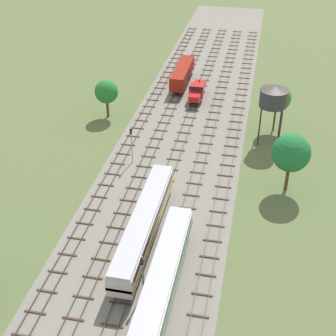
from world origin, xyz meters
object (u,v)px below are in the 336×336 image
Objects in this scene: passenger_coach_centre_nearest at (162,280)px; freight_boxcar_left_midfar at (182,73)px; passenger_coach_centre_left_near at (144,222)px; signal_post_near at (131,141)px; shunter_loco_centre_left_mid at (197,90)px; signal_post_nearest at (143,271)px; water_tower at (273,97)px.

passenger_coach_centre_nearest reaches higher than freight_boxcar_left_midfar.
signal_post_near is (-6.30, 17.28, 1.15)m from passenger_coach_centre_left_near.
freight_boxcar_left_midfar reaches higher than shunter_loco_centre_left_mid.
passenger_coach_centre_nearest and passenger_coach_centre_left_near have the same top height.
freight_boxcar_left_midfar is at bearing 96.16° from signal_post_nearest.
passenger_coach_centre_nearest is 1.57× the size of freight_boxcar_left_midfar.
passenger_coach_centre_left_near is 32.32m from water_tower.
passenger_coach_centre_left_near reaches higher than freight_boxcar_left_midfar.
passenger_coach_centre_left_near is at bearing -116.70° from water_tower.
shunter_loco_centre_left_mid is at bearing 92.34° from signal_post_nearest.
water_tower is at bearing -48.47° from freight_boxcar_left_midfar.
water_tower is at bearing -44.08° from shunter_loco_centre_left_mid.
signal_post_nearest is at bearing -108.06° from water_tower.
signal_post_nearest is at bearing -83.84° from freight_boxcar_left_midfar.
water_tower reaches higher than signal_post_near.
shunter_loco_centre_left_mid is 1.41× the size of signal_post_near.
signal_post_near reaches higher than shunter_loco_centre_left_mid.
shunter_loco_centre_left_mid is at bearing 90.00° from passenger_coach_centre_left_near.
signal_post_nearest is at bearing -87.66° from shunter_loco_centre_left_mid.
signal_post_nearest is at bearing 179.87° from passenger_coach_centre_nearest.
passenger_coach_centre_nearest is 51.51m from shunter_loco_centre_left_mid.
signal_post_near reaches higher than signal_post_nearest.
passenger_coach_centre_left_near is 3.67× the size of signal_post_near.
passenger_coach_centre_left_near is 42.34m from shunter_loco_centre_left_mid.
freight_boxcar_left_midfar is 1.43× the size of water_tower.
shunter_loco_centre_left_mid is at bearing -59.21° from freight_boxcar_left_midfar.
signal_post_nearest is at bearing -72.26° from signal_post_near.
passenger_coach_centre_nearest is at bearing -64.97° from passenger_coach_centre_left_near.
signal_post_nearest reaches higher than shunter_loco_centre_left_mid.
signal_post_nearest is (6.30, -58.37, 1.05)m from freight_boxcar_left_midfar.
shunter_loco_centre_left_mid is 25.90m from signal_post_near.
passenger_coach_centre_left_near is 49.56m from freight_boxcar_left_midfar.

